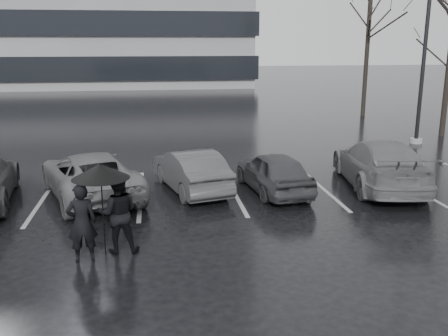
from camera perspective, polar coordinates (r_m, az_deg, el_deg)
name	(u,v)px	position (r m, az deg, el deg)	size (l,w,h in m)	color
ground	(225,219)	(12.89, 0.14, -5.85)	(160.00, 160.00, 0.00)	black
car_main	(273,172)	(15.11, 5.67, -0.43)	(1.46, 3.63, 1.24)	black
car_west_a	(191,170)	(15.19, -3.83, -0.24)	(1.35, 3.87, 1.28)	#2A2A2C
car_west_b	(90,175)	(15.02, -15.07, -0.76)	(2.21, 4.79, 1.33)	#4C4C4F
car_east	(380,163)	(16.29, 17.36, 0.50)	(2.08, 5.11, 1.48)	#4C4C4F
pedestrian_left	(82,223)	(10.66, -15.94, -6.06)	(0.61, 0.40, 1.67)	black
pedestrian_right	(118,213)	(10.92, -12.01, -5.05)	(0.86, 0.67, 1.77)	black
umbrella	(101,171)	(10.56, -13.93, -0.38)	(1.19, 1.19, 2.02)	black
lamp_post	(426,41)	(23.58, 22.05, 13.31)	(0.53, 0.53, 9.72)	gray
stall_stripes	(187,192)	(15.17, -4.21, -2.75)	(19.72, 5.00, 0.00)	#A1A1A3
tree_north	(367,44)	(31.66, 16.08, 13.42)	(0.26, 0.26, 8.50)	black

